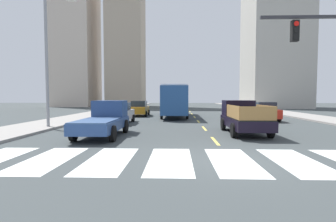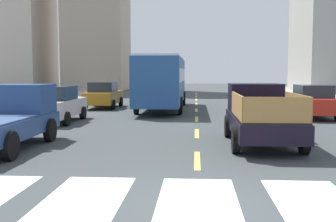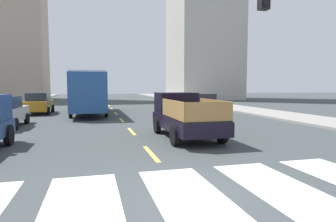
{
  "view_description": "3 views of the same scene",
  "coord_description": "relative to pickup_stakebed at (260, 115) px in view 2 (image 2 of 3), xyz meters",
  "views": [
    {
      "loc": [
        -1.91,
        -8.77,
        2.21
      ],
      "look_at": [
        -2.6,
        11.46,
        1.07
      ],
      "focal_mm": 27.53,
      "sensor_mm": 36.0,
      "label": 1
    },
    {
      "loc": [
        -0.05,
        -7.24,
        2.38
      ],
      "look_at": [
        -1.17,
        9.62,
        0.81
      ],
      "focal_mm": 44.93,
      "sensor_mm": 36.0,
      "label": 2
    },
    {
      "loc": [
        -1.9,
        -5.53,
        2.29
      ],
      "look_at": [
        2.42,
        10.98,
        0.81
      ],
      "focal_mm": 31.12,
      "sensor_mm": 36.0,
      "label": 3
    }
  ],
  "objects": [
    {
      "name": "lane_dash_0",
      "position": [
        -2.11,
        -3.02,
        -0.93
      ],
      "size": [
        0.16,
        2.4,
        0.01
      ],
      "primitive_type": "cube",
      "color": "#DCC352",
      "rests_on": "ground"
    },
    {
      "name": "city_bus",
      "position": [
        -4.26,
        12.18,
        1.02
      ],
      "size": [
        2.72,
        10.8,
        3.32
      ],
      "rotation": [
        0.0,
        0.0,
        0.02
      ],
      "color": "#26508C",
      "rests_on": "ground"
    },
    {
      "name": "lane_dash_2",
      "position": [
        -2.11,
        6.98,
        -0.93
      ],
      "size": [
        0.16,
        2.4,
        0.01
      ],
      "primitive_type": "cube",
      "color": "#DCC352",
      "rests_on": "ground"
    },
    {
      "name": "sedan_mid",
      "position": [
        3.89,
        7.98,
        -0.08
      ],
      "size": [
        2.02,
        4.4,
        1.72
      ],
      "rotation": [
        0.0,
        0.0,
        0.0
      ],
      "color": "red",
      "rests_on": "ground"
    },
    {
      "name": "lane_dash_1",
      "position": [
        -2.11,
        1.98,
        -0.93
      ],
      "size": [
        0.16,
        2.4,
        0.01
      ],
      "primitive_type": "cube",
      "color": "#DCC352",
      "rests_on": "ground"
    },
    {
      "name": "crosswalk_stripe_5",
      "position": [
        0.02,
        -7.02,
        -0.93
      ],
      "size": [
        1.49,
        3.93,
        0.01
      ],
      "primitive_type": "cube",
      "color": "silver",
      "rests_on": "ground"
    },
    {
      "name": "sedan_far",
      "position": [
        -8.76,
        5.16,
        -0.08
      ],
      "size": [
        2.02,
        4.4,
        1.72
      ],
      "rotation": [
        0.0,
        0.0,
        -0.02
      ],
      "color": "beige",
      "rests_on": "ground"
    },
    {
      "name": "lane_dash_5",
      "position": [
        -2.11,
        21.98,
        -0.93
      ],
      "size": [
        0.16,
        2.4,
        0.01
      ],
      "primitive_type": "cube",
      "color": "#DCC352",
      "rests_on": "ground"
    },
    {
      "name": "pickup_dark",
      "position": [
        -8.12,
        -1.36,
        -0.02
      ],
      "size": [
        2.18,
        5.2,
        1.96
      ],
      "rotation": [
        0.0,
        0.0,
        0.05
      ],
      "color": "navy",
      "rests_on": "ground"
    },
    {
      "name": "lane_dash_6",
      "position": [
        -2.11,
        26.98,
        -0.93
      ],
      "size": [
        0.16,
        2.4,
        0.01
      ],
      "primitive_type": "cube",
      "color": "#DCC352",
      "rests_on": "ground"
    },
    {
      "name": "sidewalk_left",
      "position": [
        -14.15,
        10.98,
        -0.86
      ],
      "size": [
        3.87,
        110.0,
        0.15
      ],
      "primitive_type": "cube",
      "color": "gray",
      "rests_on": "ground"
    },
    {
      "name": "lane_dash_4",
      "position": [
        -2.11,
        16.98,
        -0.93
      ],
      "size": [
        0.16,
        2.4,
        0.01
      ],
      "primitive_type": "cube",
      "color": "#DCC352",
      "rests_on": "ground"
    },
    {
      "name": "crosswalk_stripe_3",
      "position": [
        -4.25,
        -7.02,
        -0.93
      ],
      "size": [
        1.49,
        3.93,
        0.01
      ],
      "primitive_type": "cube",
      "color": "silver",
      "rests_on": "ground"
    },
    {
      "name": "sedan_near_left",
      "position": [
        -8.27,
        13.22,
        -0.08
      ],
      "size": [
        2.02,
        4.4,
        1.72
      ],
      "rotation": [
        0.0,
        0.0,
        0.04
      ],
      "color": "#AD6E16",
      "rests_on": "ground"
    },
    {
      "name": "lane_dash_3",
      "position": [
        -2.11,
        11.98,
        -0.93
      ],
      "size": [
        0.16,
        2.4,
        0.01
      ],
      "primitive_type": "cube",
      "color": "#DCC352",
      "rests_on": "ground"
    },
    {
      "name": "ground_plane",
      "position": [
        -2.11,
        -7.02,
        -0.94
      ],
      "size": [
        160.0,
        160.0,
        0.0
      ],
      "primitive_type": "plane",
      "color": "#3A4041"
    },
    {
      "name": "crosswalk_stripe_4",
      "position": [
        -2.11,
        -7.02,
        -0.93
      ],
      "size": [
        1.49,
        3.93,
        0.01
      ],
      "primitive_type": "cube",
      "color": "silver",
      "rests_on": "ground"
    },
    {
      "name": "lane_dash_7",
      "position": [
        -2.11,
        31.98,
        -0.93
      ],
      "size": [
        0.16,
        2.4,
        0.01
      ],
      "primitive_type": "cube",
      "color": "#DCC352",
      "rests_on": "ground"
    },
    {
      "name": "pickup_stakebed",
      "position": [
        0.0,
        0.0,
        0.0
      ],
      "size": [
        2.18,
        5.2,
        1.96
      ],
      "rotation": [
        0.0,
        0.0,
        -0.04
      ],
      "color": "black",
      "rests_on": "ground"
    }
  ]
}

